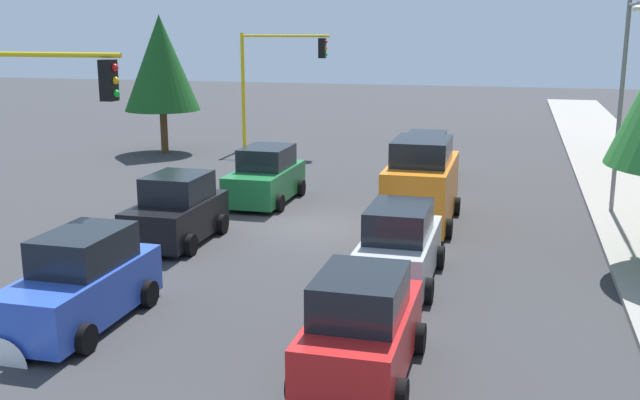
{
  "coord_description": "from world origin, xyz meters",
  "views": [
    {
      "loc": [
        21.8,
        5.92,
        6.09
      ],
      "look_at": [
        1.35,
        0.55,
        1.2
      ],
      "focal_mm": 41.83,
      "sensor_mm": 36.0,
      "label": 1
    }
  ],
  "objects_px": {
    "delivery_van_orange": "(422,185)",
    "car_blue": "(82,283)",
    "car_red": "(361,329)",
    "car_silver": "(399,247)",
    "car_green": "(266,177)",
    "traffic_signal_near_right": "(26,116)",
    "street_lamp_curbside": "(624,84)",
    "car_black": "(177,212)",
    "tree_opposite_side": "(161,63)",
    "car_white": "(426,158)",
    "traffic_signal_far_right": "(276,68)"
  },
  "relations": [
    {
      "from": "delivery_van_orange",
      "to": "car_blue",
      "type": "bearing_deg",
      "value": -30.39
    },
    {
      "from": "car_red",
      "to": "car_silver",
      "type": "distance_m",
      "value": 5.19
    },
    {
      "from": "car_green",
      "to": "car_silver",
      "type": "height_order",
      "value": "same"
    },
    {
      "from": "traffic_signal_near_right",
      "to": "car_blue",
      "type": "relative_size",
      "value": 1.35
    },
    {
      "from": "street_lamp_curbside",
      "to": "car_black",
      "type": "distance_m",
      "value": 14.48
    },
    {
      "from": "tree_opposite_side",
      "to": "car_white",
      "type": "relative_size",
      "value": 1.67
    },
    {
      "from": "traffic_signal_far_right",
      "to": "delivery_van_orange",
      "type": "relative_size",
      "value": 1.22
    },
    {
      "from": "traffic_signal_far_right",
      "to": "car_silver",
      "type": "height_order",
      "value": "traffic_signal_far_right"
    },
    {
      "from": "traffic_signal_near_right",
      "to": "car_red",
      "type": "relative_size",
      "value": 1.46
    },
    {
      "from": "street_lamp_curbside",
      "to": "tree_opposite_side",
      "type": "relative_size",
      "value": 1.04
    },
    {
      "from": "car_red",
      "to": "car_black",
      "type": "relative_size",
      "value": 1.04
    },
    {
      "from": "traffic_signal_far_right",
      "to": "car_green",
      "type": "xyz_separation_m",
      "value": [
        11.07,
        3.15,
        -3.24
      ]
    },
    {
      "from": "tree_opposite_side",
      "to": "car_silver",
      "type": "bearing_deg",
      "value": 41.03
    },
    {
      "from": "traffic_signal_far_right",
      "to": "car_white",
      "type": "bearing_deg",
      "value": 55.47
    },
    {
      "from": "traffic_signal_near_right",
      "to": "car_silver",
      "type": "height_order",
      "value": "traffic_signal_near_right"
    },
    {
      "from": "delivery_van_orange",
      "to": "car_blue",
      "type": "height_order",
      "value": "delivery_van_orange"
    },
    {
      "from": "car_green",
      "to": "car_blue",
      "type": "bearing_deg",
      "value": -0.31
    },
    {
      "from": "tree_opposite_side",
      "to": "delivery_van_orange",
      "type": "distance_m",
      "value": 18.14
    },
    {
      "from": "street_lamp_curbside",
      "to": "tree_opposite_side",
      "type": "xyz_separation_m",
      "value": [
        -8.39,
        -20.2,
        0.06
      ]
    },
    {
      "from": "car_green",
      "to": "car_white",
      "type": "xyz_separation_m",
      "value": [
        -5.41,
        5.07,
        -0.0
      ]
    },
    {
      "from": "delivery_van_orange",
      "to": "car_red",
      "type": "relative_size",
      "value": 1.24
    },
    {
      "from": "car_red",
      "to": "car_white",
      "type": "distance_m",
      "value": 18.09
    },
    {
      "from": "traffic_signal_far_right",
      "to": "delivery_van_orange",
      "type": "bearing_deg",
      "value": 34.82
    },
    {
      "from": "traffic_signal_near_right",
      "to": "car_green",
      "type": "relative_size",
      "value": 1.34
    },
    {
      "from": "car_black",
      "to": "delivery_van_orange",
      "type": "bearing_deg",
      "value": 119.6
    },
    {
      "from": "street_lamp_curbside",
      "to": "tree_opposite_side",
      "type": "bearing_deg",
      "value": -112.55
    },
    {
      "from": "car_red",
      "to": "car_silver",
      "type": "height_order",
      "value": "same"
    },
    {
      "from": "car_red",
      "to": "car_blue",
      "type": "height_order",
      "value": "same"
    },
    {
      "from": "traffic_signal_near_right",
      "to": "tree_opposite_side",
      "type": "xyz_separation_m",
      "value": [
        -18.0,
        -5.31,
        0.43
      ]
    },
    {
      "from": "car_red",
      "to": "car_blue",
      "type": "xyz_separation_m",
      "value": [
        -0.92,
        -6.14,
        0.0
      ]
    },
    {
      "from": "car_black",
      "to": "car_green",
      "type": "bearing_deg",
      "value": 171.29
    },
    {
      "from": "car_black",
      "to": "tree_opposite_side",
      "type": "bearing_deg",
      "value": -152.56
    },
    {
      "from": "delivery_van_orange",
      "to": "car_black",
      "type": "distance_m",
      "value": 7.63
    },
    {
      "from": "tree_opposite_side",
      "to": "car_blue",
      "type": "distance_m",
      "value": 22.69
    },
    {
      "from": "delivery_van_orange",
      "to": "car_green",
      "type": "distance_m",
      "value": 6.05
    },
    {
      "from": "delivery_van_orange",
      "to": "car_silver",
      "type": "distance_m",
      "value": 5.71
    },
    {
      "from": "car_black",
      "to": "traffic_signal_far_right",
      "type": "bearing_deg",
      "value": -172.09
    },
    {
      "from": "car_red",
      "to": "car_green",
      "type": "bearing_deg",
      "value": -154.32
    },
    {
      "from": "traffic_signal_far_right",
      "to": "delivery_van_orange",
      "type": "height_order",
      "value": "traffic_signal_far_right"
    },
    {
      "from": "traffic_signal_near_right",
      "to": "car_blue",
      "type": "distance_m",
      "value": 5.16
    },
    {
      "from": "traffic_signal_near_right",
      "to": "car_white",
      "type": "bearing_deg",
      "value": 150.28
    },
    {
      "from": "street_lamp_curbside",
      "to": "car_silver",
      "type": "relative_size",
      "value": 1.67
    },
    {
      "from": "traffic_signal_far_right",
      "to": "tree_opposite_side",
      "type": "relative_size",
      "value": 0.87
    },
    {
      "from": "car_red",
      "to": "car_black",
      "type": "distance_m",
      "value": 9.93
    },
    {
      "from": "traffic_signal_far_right",
      "to": "car_white",
      "type": "relative_size",
      "value": 1.45
    },
    {
      "from": "car_blue",
      "to": "tree_opposite_side",
      "type": "bearing_deg",
      "value": -158.09
    },
    {
      "from": "traffic_signal_near_right",
      "to": "street_lamp_curbside",
      "type": "bearing_deg",
      "value": 122.84
    },
    {
      "from": "delivery_van_orange",
      "to": "street_lamp_curbside",
      "type": "bearing_deg",
      "value": 112.2
    },
    {
      "from": "delivery_van_orange",
      "to": "car_blue",
      "type": "relative_size",
      "value": 1.16
    },
    {
      "from": "street_lamp_curbside",
      "to": "delivery_van_orange",
      "type": "xyz_separation_m",
      "value": [
        2.45,
        -6.0,
        -3.07
      ]
    }
  ]
}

